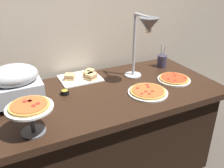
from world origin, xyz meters
TOP-DOWN VIEW (x-y plane):
  - back_wall at (0.00, 0.50)m, footprint 4.40×0.04m
  - buffet_table at (0.00, 0.00)m, footprint 1.90×0.84m
  - chafing_dish at (-0.53, 0.10)m, footprint 0.33×0.27m
  - heat_lamp at (0.41, 0.01)m, footprint 0.15×0.33m
  - pizza_plate_front at (0.66, -0.07)m, footprint 0.26×0.26m
  - pizza_plate_center at (0.34, -0.16)m, footprint 0.29×0.29m
  - pizza_plate_raised_stand at (-0.50, -0.27)m, footprint 0.25×0.25m
  - sandwich_platter at (-0.00, 0.29)m, footprint 0.33×0.27m
  - sauce_cup_near at (-0.21, 0.09)m, footprint 0.06×0.06m
  - utensil_holder at (0.75, 0.23)m, footprint 0.08×0.08m

SIDE VIEW (x-z plane):
  - buffet_table at x=0.00m, z-range 0.01..0.77m
  - pizza_plate_front at x=0.66m, z-range 0.76..0.79m
  - pizza_plate_center at x=0.34m, z-range 0.76..0.79m
  - sauce_cup_near at x=-0.21m, z-range 0.76..0.79m
  - sandwich_platter at x=0.00m, z-range 0.75..0.81m
  - utensil_holder at x=0.75m, z-range 0.70..0.93m
  - pizza_plate_raised_stand at x=-0.50m, z-range 0.81..1.00m
  - chafing_dish at x=-0.53m, z-range 0.78..1.05m
  - heat_lamp at x=0.41m, z-range 0.91..1.43m
  - back_wall at x=0.00m, z-range 0.00..2.40m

